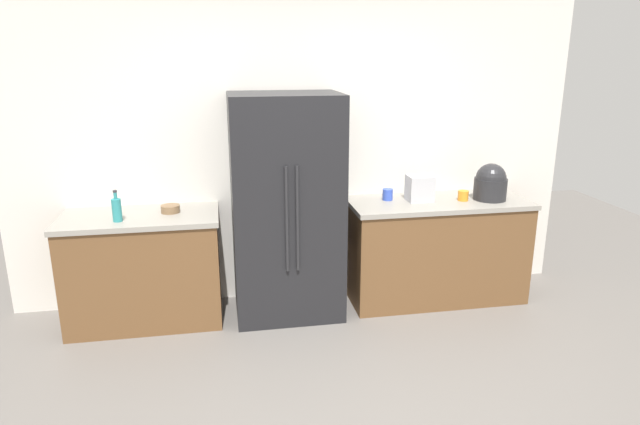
{
  "coord_description": "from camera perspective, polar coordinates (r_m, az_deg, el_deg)",
  "views": [
    {
      "loc": [
        -0.66,
        -2.82,
        2.11
      ],
      "look_at": [
        -0.06,
        0.44,
        1.14
      ],
      "focal_mm": 31.14,
      "sensor_mm": 36.0,
      "label": 1
    }
  ],
  "objects": [
    {
      "name": "ground_plane",
      "position": [
        3.58,
        2.36,
        -19.87
      ],
      "size": [
        9.67,
        9.67,
        0.0
      ],
      "primitive_type": "plane",
      "color": "slate"
    },
    {
      "name": "bowl_a",
      "position": [
        4.51,
        -15.12,
        0.37
      ],
      "size": [
        0.15,
        0.15,
        0.06
      ],
      "primitive_type": "cylinder",
      "color": "brown",
      "rests_on": "counter_left"
    },
    {
      "name": "refrigerator",
      "position": [
        4.46,
        -3.46,
        0.52
      ],
      "size": [
        0.86,
        0.68,
        1.81
      ],
      "color": "black",
      "rests_on": "ground_plane"
    },
    {
      "name": "toaster",
      "position": [
        4.75,
        10.22,
        2.46
      ],
      "size": [
        0.21,
        0.18,
        0.22
      ],
      "primitive_type": "cube",
      "color": "silver",
      "rests_on": "counter_right"
    },
    {
      "name": "cup_b",
      "position": [
        4.75,
        6.96,
        1.85
      ],
      "size": [
        0.09,
        0.09,
        0.09
      ],
      "primitive_type": "cylinder",
      "color": "blue",
      "rests_on": "counter_right"
    },
    {
      "name": "kitchen_back_panel",
      "position": [
        4.74,
        -2.37,
        9.14
      ],
      "size": [
        4.83,
        0.1,
        3.05
      ],
      "primitive_type": "cube",
      "color": "silver",
      "rests_on": "ground_plane"
    },
    {
      "name": "bottle_a",
      "position": [
        4.38,
        -20.16,
        0.31
      ],
      "size": [
        0.07,
        0.07,
        0.24
      ],
      "color": "teal",
      "rests_on": "counter_left"
    },
    {
      "name": "counter_left",
      "position": [
        4.65,
        -17.62,
        -5.51
      ],
      "size": [
        1.21,
        0.63,
        0.89
      ],
      "color": "brown",
      "rests_on": "ground_plane"
    },
    {
      "name": "rice_cooker",
      "position": [
        4.93,
        17.12,
        2.89
      ],
      "size": [
        0.28,
        0.28,
        0.31
      ],
      "color": "#262628",
      "rests_on": "counter_right"
    },
    {
      "name": "cup_a",
      "position": [
        4.85,
        14.5,
        1.69
      ],
      "size": [
        0.09,
        0.09,
        0.09
      ],
      "primitive_type": "cylinder",
      "color": "orange",
      "rests_on": "counter_right"
    },
    {
      "name": "counter_right",
      "position": [
        4.95,
        11.8,
        -3.73
      ],
      "size": [
        1.53,
        0.63,
        0.89
      ],
      "color": "brown",
      "rests_on": "ground_plane"
    }
  ]
}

